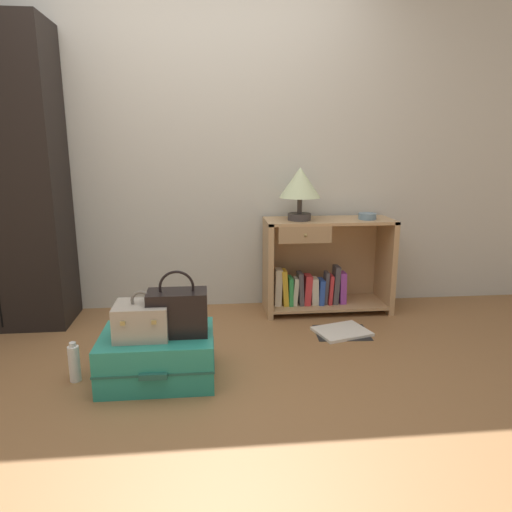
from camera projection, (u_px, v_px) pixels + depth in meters
name	position (u px, v px, depth m)	size (l,w,h in m)	color
ground_plane	(196.00, 399.00, 2.36)	(9.00, 9.00, 0.00)	olive
back_wall	(196.00, 139.00, 3.51)	(6.40, 0.10, 2.60)	beige
bookshelf	(322.00, 268.00, 3.58)	(0.96, 0.39, 0.71)	tan
table_lamp	(300.00, 185.00, 3.38)	(0.30, 0.30, 0.38)	#3D3838
bowl	(367.00, 216.00, 3.47)	(0.13, 0.13, 0.05)	slate
suitcase_large	(158.00, 356.00, 2.55)	(0.61, 0.48, 0.26)	teal
train_case	(142.00, 320.00, 2.46)	(0.28, 0.24, 0.25)	#A89E8E
handbag	(178.00, 312.00, 2.49)	(0.32, 0.17, 0.35)	black
bottle	(74.00, 363.00, 2.52)	(0.06, 0.06, 0.22)	white
open_book_on_floor	(342.00, 332.00, 3.20)	(0.41, 0.36, 0.02)	white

